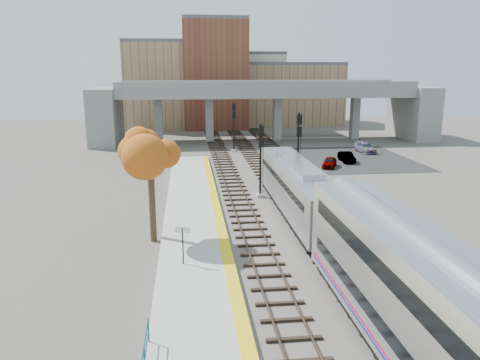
{
  "coord_description": "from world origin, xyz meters",
  "views": [
    {
      "loc": [
        -7.59,
        -29.75,
        11.54
      ],
      "look_at": [
        -3.34,
        7.53,
        2.5
      ],
      "focal_mm": 35.0,
      "sensor_mm": 36.0,
      "label": 1
    }
  ],
  "objects_px": {
    "locomotive": "(297,188)",
    "signal_mast_near": "(261,162)",
    "coach": "(460,345)",
    "signal_mast_mid": "(298,151)",
    "signal_mast_far": "(234,128)",
    "car_b": "(347,157)",
    "car_a": "(330,162)",
    "tree": "(150,152)",
    "car_c": "(365,148)"
  },
  "relations": [
    {
      "from": "car_c",
      "to": "car_b",
      "type": "bearing_deg",
      "value": -131.55
    },
    {
      "from": "signal_mast_far",
      "to": "car_c",
      "type": "bearing_deg",
      "value": -8.28
    },
    {
      "from": "signal_mast_near",
      "to": "car_c",
      "type": "bearing_deg",
      "value": 49.58
    },
    {
      "from": "signal_mast_far",
      "to": "car_a",
      "type": "height_order",
      "value": "signal_mast_far"
    },
    {
      "from": "coach",
      "to": "car_b",
      "type": "distance_m",
      "value": 44.41
    },
    {
      "from": "signal_mast_far",
      "to": "car_a",
      "type": "relative_size",
      "value": 1.91
    },
    {
      "from": "tree",
      "to": "signal_mast_near",
      "type": "bearing_deg",
      "value": 48.5
    },
    {
      "from": "signal_mast_far",
      "to": "car_b",
      "type": "xyz_separation_m",
      "value": [
        13.23,
        -9.07,
        -2.67
      ]
    },
    {
      "from": "signal_mast_near",
      "to": "tree",
      "type": "xyz_separation_m",
      "value": [
        -8.94,
        -10.11,
        2.87
      ]
    },
    {
      "from": "locomotive",
      "to": "signal_mast_near",
      "type": "xyz_separation_m",
      "value": [
        -2.1,
        5.52,
        1.0
      ]
    },
    {
      "from": "locomotive",
      "to": "signal_mast_mid",
      "type": "relative_size",
      "value": 2.58
    },
    {
      "from": "signal_mast_near",
      "to": "tree",
      "type": "distance_m",
      "value": 13.8
    },
    {
      "from": "coach",
      "to": "signal_mast_far",
      "type": "xyz_separation_m",
      "value": [
        -2.1,
        52.01,
        0.54
      ]
    },
    {
      "from": "car_b",
      "to": "locomotive",
      "type": "bearing_deg",
      "value": -116.69
    },
    {
      "from": "coach",
      "to": "car_b",
      "type": "height_order",
      "value": "coach"
    },
    {
      "from": "signal_mast_near",
      "to": "car_b",
      "type": "bearing_deg",
      "value": 48.23
    },
    {
      "from": "signal_mast_near",
      "to": "signal_mast_far",
      "type": "height_order",
      "value": "signal_mast_far"
    },
    {
      "from": "signal_mast_mid",
      "to": "car_c",
      "type": "xyz_separation_m",
      "value": [
        14.0,
        18.42,
        -3.03
      ]
    },
    {
      "from": "car_b",
      "to": "car_c",
      "type": "relative_size",
      "value": 0.84
    },
    {
      "from": "tree",
      "to": "car_c",
      "type": "relative_size",
      "value": 1.84
    },
    {
      "from": "signal_mast_mid",
      "to": "tree",
      "type": "relative_size",
      "value": 0.89
    },
    {
      "from": "car_b",
      "to": "car_c",
      "type": "distance_m",
      "value": 8.07
    },
    {
      "from": "locomotive",
      "to": "car_b",
      "type": "distance_m",
      "value": 23.24
    },
    {
      "from": "locomotive",
      "to": "tree",
      "type": "distance_m",
      "value": 12.57
    },
    {
      "from": "signal_mast_near",
      "to": "signal_mast_mid",
      "type": "xyz_separation_m",
      "value": [
        4.1,
        2.84,
        0.44
      ]
    },
    {
      "from": "coach",
      "to": "car_c",
      "type": "xyz_separation_m",
      "value": [
        16.0,
        49.38,
        -2.1
      ]
    },
    {
      "from": "signal_mast_near",
      "to": "signal_mast_mid",
      "type": "height_order",
      "value": "signal_mast_mid"
    },
    {
      "from": "tree",
      "to": "car_b",
      "type": "xyz_separation_m",
      "value": [
        22.17,
        24.92,
        -5.48
      ]
    },
    {
      "from": "tree",
      "to": "car_a",
      "type": "bearing_deg",
      "value": 49.15
    },
    {
      "from": "locomotive",
      "to": "tree",
      "type": "relative_size",
      "value": 2.3
    },
    {
      "from": "signal_mast_far",
      "to": "signal_mast_mid",
      "type": "bearing_deg",
      "value": -78.98
    },
    {
      "from": "coach",
      "to": "tree",
      "type": "xyz_separation_m",
      "value": [
        -11.04,
        18.02,
        3.35
      ]
    },
    {
      "from": "locomotive",
      "to": "signal_mast_mid",
      "type": "xyz_separation_m",
      "value": [
        2.0,
        8.35,
        1.45
      ]
    },
    {
      "from": "coach",
      "to": "car_c",
      "type": "distance_m",
      "value": 51.94
    },
    {
      "from": "coach",
      "to": "car_a",
      "type": "height_order",
      "value": "coach"
    },
    {
      "from": "car_c",
      "to": "signal_mast_mid",
      "type": "bearing_deg",
      "value": -131.7
    },
    {
      "from": "car_a",
      "to": "car_b",
      "type": "distance_m",
      "value": 4.14
    },
    {
      "from": "locomotive",
      "to": "car_a",
      "type": "height_order",
      "value": "locomotive"
    },
    {
      "from": "coach",
      "to": "signal_mast_far",
      "type": "distance_m",
      "value": 52.06
    },
    {
      "from": "locomotive",
      "to": "signal_mast_mid",
      "type": "height_order",
      "value": "signal_mast_mid"
    },
    {
      "from": "tree",
      "to": "car_c",
      "type": "xyz_separation_m",
      "value": [
        27.04,
        31.36,
        -5.46
      ]
    },
    {
      "from": "coach",
      "to": "signal_mast_mid",
      "type": "distance_m",
      "value": 31.04
    },
    {
      "from": "signal_mast_mid",
      "to": "locomotive",
      "type": "bearing_deg",
      "value": -103.47
    },
    {
      "from": "tree",
      "to": "car_a",
      "type": "xyz_separation_m",
      "value": [
        19.13,
        22.12,
        -5.5
      ]
    },
    {
      "from": "coach",
      "to": "signal_mast_near",
      "type": "xyz_separation_m",
      "value": [
        -2.1,
        28.12,
        0.48
      ]
    },
    {
      "from": "locomotive",
      "to": "car_b",
      "type": "xyz_separation_m",
      "value": [
        11.13,
        20.33,
        -1.61
      ]
    },
    {
      "from": "car_b",
      "to": "coach",
      "type": "bearing_deg",
      "value": -102.52
    },
    {
      "from": "signal_mast_mid",
      "to": "coach",
      "type": "bearing_deg",
      "value": -93.7
    },
    {
      "from": "signal_mast_far",
      "to": "tree",
      "type": "relative_size",
      "value": 0.82
    },
    {
      "from": "coach",
      "to": "car_a",
      "type": "bearing_deg",
      "value": 78.61
    }
  ]
}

